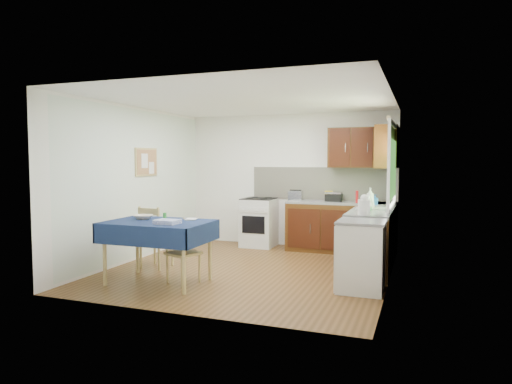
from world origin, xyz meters
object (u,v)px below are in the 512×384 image
(chair_near, at_px, (181,249))
(kettle, at_px, (364,206))
(sandwich_press, at_px, (334,197))
(chair_far, at_px, (155,235))
(dish_rack, at_px, (372,207))
(dining_table, at_px, (158,229))
(toaster, at_px, (296,195))

(chair_near, relative_size, kettle, 3.02)
(kettle, bearing_deg, sandwich_press, 111.57)
(chair_far, xyz_separation_m, dish_rack, (3.09, 1.08, 0.43))
(dish_rack, bearing_deg, dining_table, -127.98)
(chair_far, distance_m, dish_rack, 3.30)
(chair_far, bearing_deg, dining_table, 130.78)
(toaster, relative_size, kettle, 0.91)
(dining_table, relative_size, chair_far, 1.45)
(chair_far, relative_size, dish_rack, 2.12)
(chair_far, relative_size, kettle, 3.38)
(toaster, bearing_deg, dish_rack, -34.36)
(chair_far, relative_size, sandwich_press, 3.32)
(kettle, bearing_deg, dish_rack, 89.02)
(dish_rack, bearing_deg, kettle, -74.17)
(dining_table, xyz_separation_m, dish_rack, (2.56, 1.81, 0.20))
(dish_rack, bearing_deg, chair_far, -143.87)
(kettle, bearing_deg, dining_table, -158.55)
(toaster, xyz_separation_m, sandwich_press, (0.70, 0.03, -0.01))
(dining_table, relative_size, kettle, 4.89)
(dining_table, bearing_deg, dish_rack, 30.90)
(chair_far, xyz_separation_m, kettle, (3.07, 0.28, 0.53))
(chair_near, distance_m, toaster, 2.92)
(dish_rack, bearing_deg, sandwich_press, 141.63)
(chair_near, relative_size, dish_rack, 1.90)
(kettle, bearing_deg, toaster, 127.66)
(dining_table, height_order, chair_near, chair_near)
(toaster, bearing_deg, chair_near, -104.87)
(chair_far, distance_m, sandwich_press, 3.22)
(toaster, bearing_deg, dining_table, -108.88)
(dining_table, distance_m, dish_rack, 3.14)
(dining_table, relative_size, sandwich_press, 4.81)
(chair_near, relative_size, sandwich_press, 2.97)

